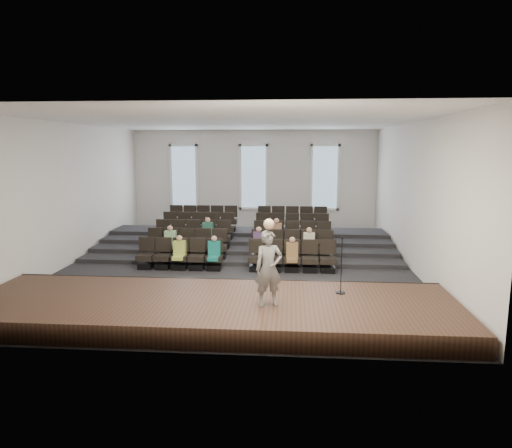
% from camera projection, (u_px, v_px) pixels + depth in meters
% --- Properties ---
extents(ground, '(14.00, 14.00, 0.00)m').
position_uv_depth(ground, '(237.00, 266.00, 16.15)').
color(ground, black).
rests_on(ground, ground).
extents(ceiling, '(12.00, 14.00, 0.02)m').
position_uv_depth(ceiling, '(236.00, 121.00, 15.32)').
color(ceiling, white).
rests_on(ceiling, ground).
extents(wall_back, '(12.00, 0.04, 5.00)m').
position_uv_depth(wall_back, '(254.00, 181.00, 22.64)').
color(wall_back, silver).
rests_on(wall_back, ground).
extents(wall_front, '(12.00, 0.04, 5.00)m').
position_uv_depth(wall_front, '(194.00, 233.00, 8.83)').
color(wall_front, silver).
rests_on(wall_front, ground).
extents(wall_left, '(0.04, 14.00, 5.00)m').
position_uv_depth(wall_left, '(69.00, 194.00, 16.19)').
color(wall_left, silver).
rests_on(wall_left, ground).
extents(wall_right, '(0.04, 14.00, 5.00)m').
position_uv_depth(wall_right, '(415.00, 197.00, 15.27)').
color(wall_right, silver).
rests_on(wall_right, ground).
extents(stage, '(11.80, 3.60, 0.50)m').
position_uv_depth(stage, '(213.00, 309.00, 11.09)').
color(stage, '#40261B').
rests_on(stage, ground).
extents(stage_lip, '(11.80, 0.06, 0.52)m').
position_uv_depth(stage_lip, '(224.00, 287.00, 12.83)').
color(stage_lip, black).
rests_on(stage_lip, ground).
extents(risers, '(11.80, 4.80, 0.60)m').
position_uv_depth(risers, '(246.00, 242.00, 19.23)').
color(risers, black).
rests_on(risers, ground).
extents(seating_rows, '(6.80, 4.70, 1.67)m').
position_uv_depth(seating_rows, '(242.00, 239.00, 17.55)').
color(seating_rows, black).
rests_on(seating_rows, ground).
extents(windows, '(8.44, 0.10, 3.24)m').
position_uv_depth(windows, '(254.00, 177.00, 22.54)').
color(windows, white).
rests_on(windows, wall_back).
extents(audience, '(5.45, 2.64, 1.10)m').
position_uv_depth(audience, '(238.00, 242.00, 16.33)').
color(audience, '#B4C54E').
rests_on(audience, seating_rows).
extents(speaker, '(0.74, 0.59, 1.76)m').
position_uv_depth(speaker, '(269.00, 268.00, 10.52)').
color(speaker, slate).
rests_on(speaker, stage).
extents(mic_stand, '(0.24, 0.24, 1.45)m').
position_uv_depth(mic_stand, '(341.00, 277.00, 11.46)').
color(mic_stand, black).
rests_on(mic_stand, stage).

